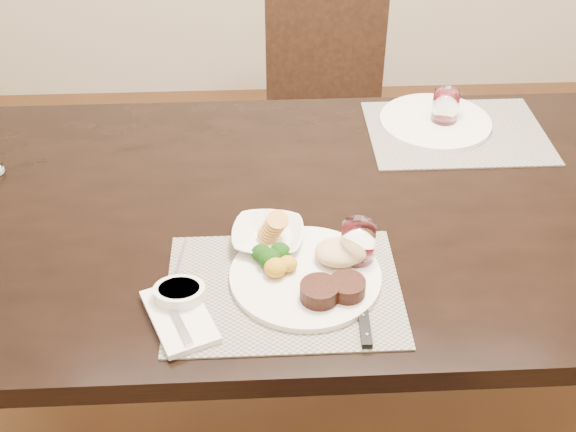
{
  "coord_description": "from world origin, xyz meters",
  "views": [
    {
      "loc": [
        -0.25,
        -1.31,
        1.73
      ],
      "look_at": [
        -0.19,
        -0.13,
        0.82
      ],
      "focal_mm": 45.0,
      "sensor_mm": 36.0,
      "label": 1
    }
  ],
  "objects_px": {
    "cracker_bowl": "(268,236)",
    "far_plate": "(435,122)",
    "wine_glass_near": "(358,246)",
    "dinner_plate": "(313,273)",
    "chair_far": "(327,102)",
    "steak_knife": "(363,317)"
  },
  "relations": [
    {
      "from": "far_plate",
      "to": "wine_glass_near",
      "type": "bearing_deg",
      "value": -117.06
    },
    {
      "from": "wine_glass_near",
      "to": "far_plate",
      "type": "distance_m",
      "value": 0.62
    },
    {
      "from": "steak_knife",
      "to": "cracker_bowl",
      "type": "distance_m",
      "value": 0.29
    },
    {
      "from": "steak_knife",
      "to": "cracker_bowl",
      "type": "height_order",
      "value": "cracker_bowl"
    },
    {
      "from": "dinner_plate",
      "to": "wine_glass_near",
      "type": "xyz_separation_m",
      "value": [
        0.09,
        0.05,
        0.03
      ]
    },
    {
      "from": "chair_far",
      "to": "wine_glass_near",
      "type": "height_order",
      "value": "chair_far"
    },
    {
      "from": "dinner_plate",
      "to": "cracker_bowl",
      "type": "relative_size",
      "value": 1.8
    },
    {
      "from": "steak_knife",
      "to": "dinner_plate",
      "type": "bearing_deg",
      "value": 129.27
    },
    {
      "from": "dinner_plate",
      "to": "far_plate",
      "type": "distance_m",
      "value": 0.7
    },
    {
      "from": "steak_knife",
      "to": "far_plate",
      "type": "relative_size",
      "value": 0.78
    },
    {
      "from": "cracker_bowl",
      "to": "far_plate",
      "type": "xyz_separation_m",
      "value": [
        0.46,
        0.48,
        -0.01
      ]
    },
    {
      "from": "chair_far",
      "to": "dinner_plate",
      "type": "xyz_separation_m",
      "value": [
        -0.15,
        -1.19,
        0.27
      ]
    },
    {
      "from": "cracker_bowl",
      "to": "wine_glass_near",
      "type": "height_order",
      "value": "wine_glass_near"
    },
    {
      "from": "dinner_plate",
      "to": "cracker_bowl",
      "type": "bearing_deg",
      "value": 120.86
    },
    {
      "from": "dinner_plate",
      "to": "far_plate",
      "type": "bearing_deg",
      "value": 52.08
    },
    {
      "from": "cracker_bowl",
      "to": "far_plate",
      "type": "height_order",
      "value": "cracker_bowl"
    },
    {
      "from": "dinner_plate",
      "to": "steak_knife",
      "type": "distance_m",
      "value": 0.14
    },
    {
      "from": "chair_far",
      "to": "dinner_plate",
      "type": "distance_m",
      "value": 1.23
    },
    {
      "from": "steak_knife",
      "to": "wine_glass_near",
      "type": "height_order",
      "value": "wine_glass_near"
    },
    {
      "from": "chair_far",
      "to": "cracker_bowl",
      "type": "bearing_deg",
      "value": -102.22
    },
    {
      "from": "cracker_bowl",
      "to": "far_plate",
      "type": "bearing_deg",
      "value": 46.19
    },
    {
      "from": "dinner_plate",
      "to": "wine_glass_near",
      "type": "height_order",
      "value": "wine_glass_near"
    }
  ]
}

